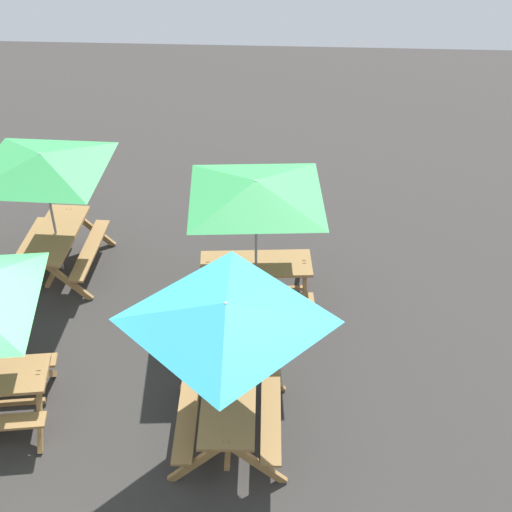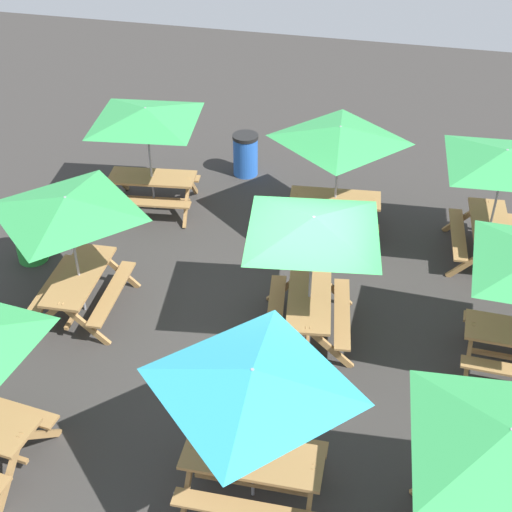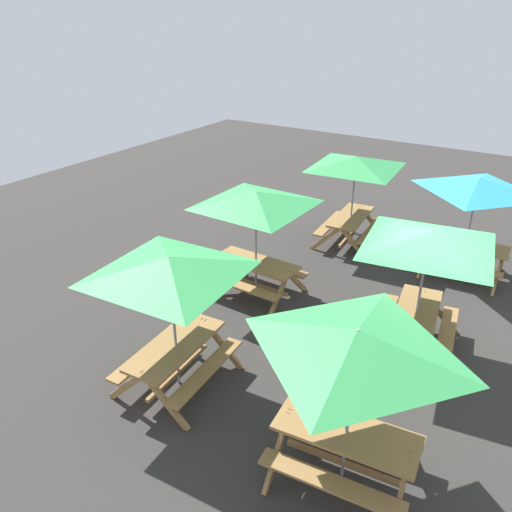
{
  "view_description": "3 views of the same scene",
  "coord_description": "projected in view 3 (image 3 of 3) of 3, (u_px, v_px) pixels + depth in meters",
  "views": [
    {
      "loc": [
        -6.18,
        -3.94,
        7.68
      ],
      "look_at": [
        3.0,
        -3.47,
        0.9
      ],
      "focal_mm": 50.0,
      "sensor_mm": 36.0,
      "label": 1
    },
    {
      "loc": [
        1.59,
        -8.91,
        8.06
      ],
      "look_at": [
        -0.78,
        0.8,
        0.9
      ],
      "focal_mm": 50.0,
      "sensor_mm": 36.0,
      "label": 2
    },
    {
      "loc": [
        -1.26,
        7.78,
        5.5
      ],
      "look_at": [
        3.67,
        -0.0,
        0.9
      ],
      "focal_mm": 35.0,
      "sensor_mm": 36.0,
      "label": 3
    }
  ],
  "objects": [
    {
      "name": "ground_plane",
      "position": [
        429.0,
        350.0,
        8.94
      ],
      "size": [
        29.95,
        29.95,
        0.0
      ],
      "primitive_type": "plane",
      "color": "#33302D",
      "rests_on": "ground"
    },
    {
      "name": "picnic_table_0",
      "position": [
        355.0,
        169.0,
        12.11
      ],
      "size": [
        2.82,
        2.82,
        2.34
      ],
      "rotation": [
        0.0,
        0.0,
        1.65
      ],
      "color": "olive",
      "rests_on": "ground"
    },
    {
      "name": "picnic_table_1",
      "position": [
        256.0,
        207.0,
        9.81
      ],
      "size": [
        2.83,
        2.83,
        2.34
      ],
      "rotation": [
        0.0,
        0.0,
        -0.03
      ],
      "color": "olive",
      "rests_on": "ground"
    },
    {
      "name": "picnic_table_2",
      "position": [
        355.0,
        352.0,
        5.66
      ],
      "size": [
        2.19,
        2.19,
        2.34
      ],
      "rotation": [
        0.0,
        0.0,
        0.1
      ],
      "color": "olive",
      "rests_on": "ground"
    },
    {
      "name": "picnic_table_5",
      "position": [
        428.0,
        248.0,
        8.12
      ],
      "size": [
        2.8,
        2.8,
        2.34
      ],
      "rotation": [
        0.0,
        0.0,
        1.72
      ],
      "color": "olive",
      "rests_on": "ground"
    },
    {
      "name": "picnic_table_7",
      "position": [
        477.0,
        192.0,
        10.6
      ],
      "size": [
        2.07,
        2.07,
        2.34
      ],
      "rotation": [
        0.0,
        0.0,
        0.03
      ],
      "color": "olive",
      "rests_on": "ground"
    },
    {
      "name": "picnic_table_8",
      "position": [
        170.0,
        276.0,
        7.28
      ],
      "size": [
        2.82,
        2.82,
        2.34
      ],
      "rotation": [
        0.0,
        0.0,
        1.64
      ],
      "color": "olive",
      "rests_on": "ground"
    }
  ]
}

